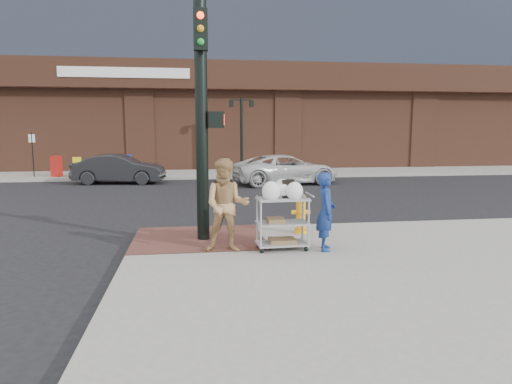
{
  "coord_description": "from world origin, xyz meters",
  "views": [
    {
      "loc": [
        -0.72,
        -8.87,
        2.51
      ],
      "look_at": [
        0.55,
        0.13,
        1.25
      ],
      "focal_mm": 32.0,
      "sensor_mm": 36.0,
      "label": 1
    }
  ],
  "objects": [
    {
      "name": "ground",
      "position": [
        0.0,
        0.0,
        0.0
      ],
      "size": [
        220.0,
        220.0,
        0.0
      ],
      "primitive_type": "plane",
      "color": "black",
      "rests_on": "ground"
    },
    {
      "name": "sidewalk_far",
      "position": [
        12.5,
        32.0,
        0.07
      ],
      "size": [
        65.0,
        36.0,
        0.15
      ],
      "primitive_type": "cube",
      "color": "gray",
      "rests_on": "ground"
    },
    {
      "name": "brick_curb_ramp",
      "position": [
        -0.6,
        0.9,
        0.16
      ],
      "size": [
        2.8,
        2.4,
        0.01
      ],
      "primitive_type": "cube",
      "color": "brown",
      "rests_on": "sidewalk_near"
    },
    {
      "name": "lamp_post",
      "position": [
        2.0,
        16.0,
        2.62
      ],
      "size": [
        1.32,
        0.22,
        4.0
      ],
      "color": "black",
      "rests_on": "sidewalk_far"
    },
    {
      "name": "parking_sign",
      "position": [
        -8.5,
        15.0,
        1.25
      ],
      "size": [
        0.05,
        0.05,
        2.2
      ],
      "primitive_type": "cylinder",
      "color": "black",
      "rests_on": "sidewalk_far"
    },
    {
      "name": "traffic_signal_pole",
      "position": [
        -0.48,
        0.77,
        2.83
      ],
      "size": [
        0.61,
        0.51,
        5.0
      ],
      "color": "black",
      "rests_on": "sidewalk_near"
    },
    {
      "name": "woman_blue",
      "position": [
        1.85,
        -0.41,
        0.92
      ],
      "size": [
        0.47,
        0.62,
        1.53
      ],
      "primitive_type": "imported",
      "rotation": [
        0.0,
        0.0,
        1.36
      ],
      "color": "navy",
      "rests_on": "sidewalk_near"
    },
    {
      "name": "pedestrian_tan",
      "position": [
        -0.07,
        -0.26,
        1.05
      ],
      "size": [
        0.96,
        0.8,
        1.81
      ],
      "primitive_type": "imported",
      "rotation": [
        0.0,
        0.0,
        -0.14
      ],
      "color": "#A9814F",
      "rests_on": "sidewalk_near"
    },
    {
      "name": "sedan_dark",
      "position": [
        -4.05,
        12.78,
        0.68
      ],
      "size": [
        4.24,
        1.85,
        1.36
      ],
      "primitive_type": "imported",
      "rotation": [
        0.0,
        0.0,
        1.47
      ],
      "color": "black",
      "rests_on": "ground"
    },
    {
      "name": "minivan_white",
      "position": [
        3.53,
        11.54,
        0.67
      ],
      "size": [
        5.19,
        3.1,
        1.35
      ],
      "primitive_type": "imported",
      "rotation": [
        0.0,
        0.0,
        1.76
      ],
      "color": "silver",
      "rests_on": "ground"
    },
    {
      "name": "utility_cart",
      "position": [
        1.02,
        -0.26,
        0.78
      ],
      "size": [
        1.02,
        0.6,
        1.39
      ],
      "color": "gray",
      "rests_on": "sidewalk_near"
    },
    {
      "name": "fire_hydrant",
      "position": [
        1.72,
        1.09,
        0.62
      ],
      "size": [
        0.43,
        0.3,
        0.91
      ],
      "color": "#FFA815",
      "rests_on": "sidewalk_near"
    },
    {
      "name": "newsbox_red",
      "position": [
        -7.41,
        14.95,
        0.67
      ],
      "size": [
        0.52,
        0.49,
        1.04
      ],
      "primitive_type": "cube",
      "rotation": [
        0.0,
        0.0,
        -0.27
      ],
      "color": "#A11712",
      "rests_on": "sidewalk_far"
    },
    {
      "name": "newsbox_yellow",
      "position": [
        -6.4,
        14.87,
        0.63
      ],
      "size": [
        0.48,
        0.46,
        0.96
      ],
      "primitive_type": "cube",
      "rotation": [
        0.0,
        0.0,
        0.25
      ],
      "color": "gold",
      "rests_on": "sidewalk_far"
    },
    {
      "name": "newsbox_blue",
      "position": [
        -4.08,
        15.57,
        0.67
      ],
      "size": [
        0.47,
        0.43,
        1.03
      ],
      "primitive_type": "cube",
      "rotation": [
        0.0,
        0.0,
        -0.08
      ],
      "color": "navy",
      "rests_on": "sidewalk_far"
    }
  ]
}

